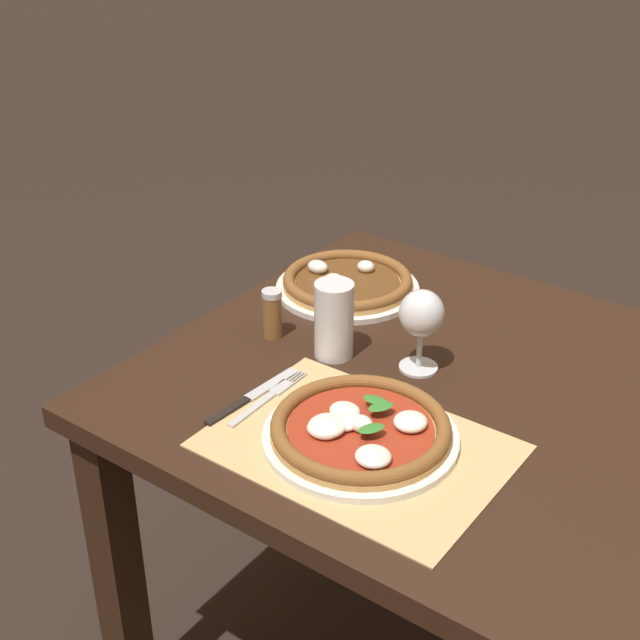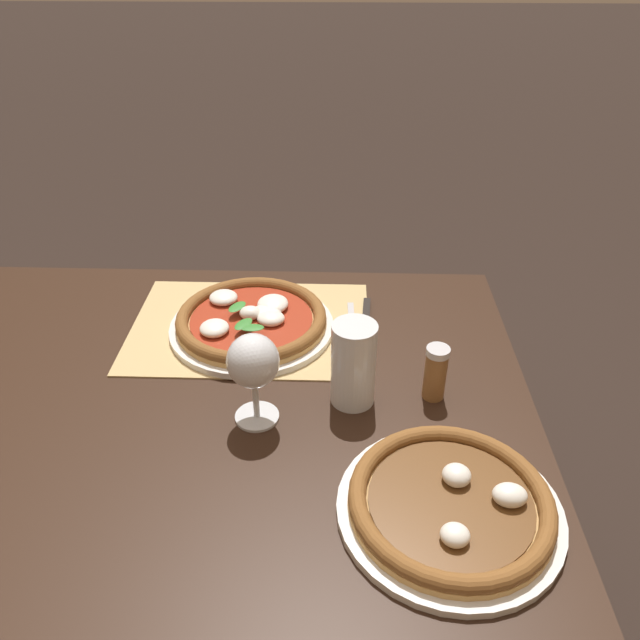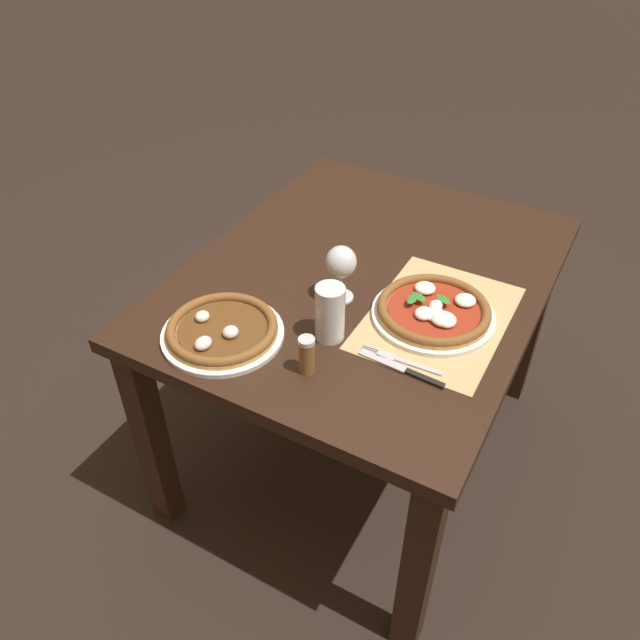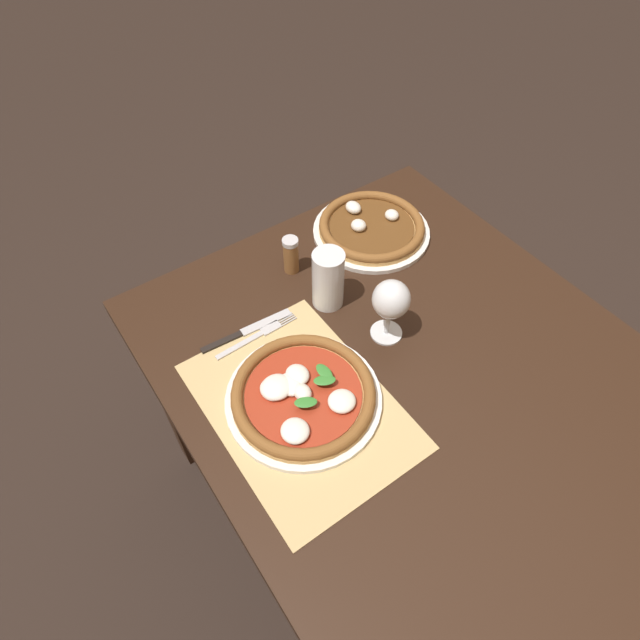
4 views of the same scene
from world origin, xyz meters
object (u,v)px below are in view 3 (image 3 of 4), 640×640
knife (401,368)px  pepper_shaker (307,355)px  pizza_near (434,311)px  pizza_far (222,330)px  fork (400,360)px  wine_glass (341,264)px  pint_glass (330,314)px

knife → pepper_shaker: 0.22m
pizza_near → knife: (-0.22, -0.00, -0.02)m
pizza_far → fork: bearing=-73.2°
wine_glass → pint_glass: (-0.15, -0.05, -0.04)m
pizza_near → wine_glass: size_ratio=2.01×
pint_glass → pepper_shaker: 0.14m
wine_glass → pizza_far: bearing=147.4°
knife → pizza_near: bearing=0.9°
wine_glass → pepper_shaker: bearing=-167.6°
pizza_near → wine_glass: (-0.04, 0.25, 0.08)m
fork → pepper_shaker: bearing=126.9°
pizza_far → knife: (0.10, -0.43, -0.01)m
pint_glass → pepper_shaker: pint_glass is taller
pizza_near → knife: size_ratio=1.44×
pizza_near → fork: size_ratio=1.55×
pizza_far → pint_glass: pint_glass is taller
pizza_far → knife: size_ratio=1.39×
pizza_far → fork: size_ratio=1.50×
pizza_near → pepper_shaker: pepper_shaker is taller
fork → knife: bearing=-155.3°
wine_glass → fork: bearing=-122.8°
fork → pepper_shaker: size_ratio=2.07×
pizza_near → pepper_shaker: size_ratio=3.20×
wine_glass → fork: 0.30m
pint_glass → fork: bearing=-90.6°
wine_glass → knife: 0.32m
fork → knife: size_ratio=0.93×
pizza_far → pepper_shaker: bearing=-91.4°
wine_glass → pint_glass: wine_glass is taller
pint_glass → fork: 0.20m
pizza_near → pint_glass: bearing=134.0°
pint_glass → knife: size_ratio=0.67×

